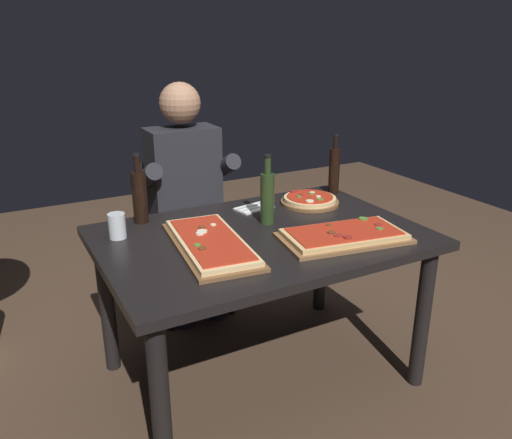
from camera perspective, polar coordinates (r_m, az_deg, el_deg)
The scene contains 12 objects.
ground_plane at distance 2.63m, azimuth 0.54°, elevation -16.71°, with size 6.40×6.40×0.00m, color #4C3828.
dining_table at distance 2.30m, azimuth 0.59°, elevation -3.77°, with size 1.40×0.96×0.74m.
pizza_rectangular_front at distance 2.22m, azimuth 9.69°, elevation -1.76°, with size 0.58×0.37×0.05m.
pizza_rectangular_left at distance 2.12m, azimuth -5.04°, elevation -2.61°, with size 0.34×0.64×0.05m.
pizza_round_far at distance 2.67m, azimuth 5.97°, elevation 2.15°, with size 0.30×0.30×0.05m.
wine_bottle_dark at distance 2.35m, azimuth 1.26°, elevation 2.59°, with size 0.06×0.06×0.32m.
oil_bottle_amber at distance 2.42m, azimuth -12.77°, elevation 2.61°, with size 0.07×0.07×0.32m.
vinegar_bottle_green at distance 2.83m, azimuth 8.65°, elevation 5.46°, with size 0.06×0.06×0.32m.
tumbler_near_camera at distance 2.28m, azimuth -15.12°, elevation -0.68°, with size 0.07×0.07×0.11m.
napkin_cutlery_set at distance 2.58m, azimuth -0.24°, elevation 1.29°, with size 0.20×0.14×0.01m.
diner_chair at distance 3.06m, azimuth -8.22°, elevation -0.94°, with size 0.44×0.44×0.87m.
seated_diner at distance 2.87m, azimuth -7.64°, elevation 3.06°, with size 0.53×0.41×1.33m.
Camera 1 is at (-1.02, -1.84, 1.58)m, focal length 36.14 mm.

